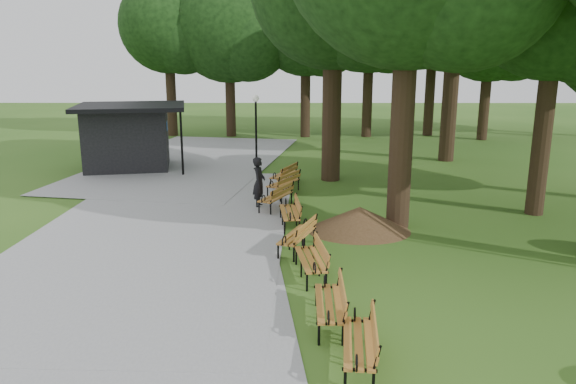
{
  "coord_description": "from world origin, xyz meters",
  "views": [
    {
      "loc": [
        0.12,
        -13.23,
        5.17
      ],
      "look_at": [
        0.05,
        3.17,
        1.1
      ],
      "focal_mm": 34.17,
      "sensor_mm": 36.0,
      "label": 1
    }
  ],
  "objects_px": {
    "bench_2": "(310,259)",
    "lamp_post": "(256,117)",
    "bench_0": "(358,343)",
    "bench_7": "(284,175)",
    "bench_3": "(297,235)",
    "dirt_mound": "(359,219)",
    "bench_4": "(290,213)",
    "bench_5": "(276,197)",
    "bench_1": "(329,304)",
    "bench_6": "(283,183)",
    "person": "(259,182)",
    "kiosk": "(127,137)"
  },
  "relations": [
    {
      "from": "bench_3",
      "to": "bench_4",
      "type": "bearing_deg",
      "value": -153.85
    },
    {
      "from": "dirt_mound",
      "to": "bench_5",
      "type": "height_order",
      "value": "bench_5"
    },
    {
      "from": "bench_4",
      "to": "bench_5",
      "type": "xyz_separation_m",
      "value": [
        -0.48,
        1.98,
        0.0
      ]
    },
    {
      "from": "dirt_mound",
      "to": "bench_2",
      "type": "height_order",
      "value": "bench_2"
    },
    {
      "from": "bench_3",
      "to": "bench_1",
      "type": "bearing_deg",
      "value": 28.79
    },
    {
      "from": "person",
      "to": "kiosk",
      "type": "distance_m",
      "value": 9.46
    },
    {
      "from": "lamp_post",
      "to": "bench_0",
      "type": "height_order",
      "value": "lamp_post"
    },
    {
      "from": "bench_0",
      "to": "dirt_mound",
      "type": "bearing_deg",
      "value": 178.37
    },
    {
      "from": "person",
      "to": "bench_0",
      "type": "bearing_deg",
      "value": -161.35
    },
    {
      "from": "person",
      "to": "bench_3",
      "type": "height_order",
      "value": "person"
    },
    {
      "from": "bench_0",
      "to": "bench_6",
      "type": "relative_size",
      "value": 1.0
    },
    {
      "from": "kiosk",
      "to": "bench_2",
      "type": "distance_m",
      "value": 15.46
    },
    {
      "from": "lamp_post",
      "to": "dirt_mound",
      "type": "distance_m",
      "value": 10.1
    },
    {
      "from": "person",
      "to": "bench_4",
      "type": "relative_size",
      "value": 0.93
    },
    {
      "from": "dirt_mound",
      "to": "kiosk",
      "type": "bearing_deg",
      "value": 135.6
    },
    {
      "from": "bench_6",
      "to": "bench_1",
      "type": "bearing_deg",
      "value": 34.31
    },
    {
      "from": "bench_2",
      "to": "bench_3",
      "type": "distance_m",
      "value": 1.83
    },
    {
      "from": "bench_1",
      "to": "bench_4",
      "type": "distance_m",
      "value": 6.52
    },
    {
      "from": "bench_3",
      "to": "bench_7",
      "type": "relative_size",
      "value": 1.0
    },
    {
      "from": "person",
      "to": "bench_3",
      "type": "relative_size",
      "value": 0.93
    },
    {
      "from": "dirt_mound",
      "to": "bench_7",
      "type": "distance_m",
      "value": 6.56
    },
    {
      "from": "bench_2",
      "to": "lamp_post",
      "type": "bearing_deg",
      "value": -178.68
    },
    {
      "from": "bench_5",
      "to": "bench_0",
      "type": "bearing_deg",
      "value": 34.52
    },
    {
      "from": "bench_2",
      "to": "dirt_mound",
      "type": "bearing_deg",
      "value": 147.89
    },
    {
      "from": "bench_4",
      "to": "person",
      "type": "bearing_deg",
      "value": -159.63
    },
    {
      "from": "person",
      "to": "kiosk",
      "type": "relative_size",
      "value": 0.37
    },
    {
      "from": "bench_5",
      "to": "bench_4",
      "type": "bearing_deg",
      "value": 38.75
    },
    {
      "from": "person",
      "to": "bench_6",
      "type": "bearing_deg",
      "value": -17.8
    },
    {
      "from": "bench_2",
      "to": "bench_4",
      "type": "xyz_separation_m",
      "value": [
        -0.51,
        4.06,
        0.0
      ]
    },
    {
      "from": "person",
      "to": "bench_0",
      "type": "xyz_separation_m",
      "value": [
        2.25,
        -10.24,
        -0.45
      ]
    },
    {
      "from": "bench_0",
      "to": "bench_7",
      "type": "height_order",
      "value": "same"
    },
    {
      "from": "bench_0",
      "to": "bench_2",
      "type": "xyz_separation_m",
      "value": [
        -0.67,
        3.93,
        0.0
      ]
    },
    {
      "from": "bench_4",
      "to": "bench_6",
      "type": "xyz_separation_m",
      "value": [
        -0.24,
        4.11,
        0.0
      ]
    },
    {
      "from": "bench_3",
      "to": "bench_6",
      "type": "height_order",
      "value": "same"
    },
    {
      "from": "bench_2",
      "to": "bench_4",
      "type": "distance_m",
      "value": 4.09
    },
    {
      "from": "bench_6",
      "to": "bench_7",
      "type": "height_order",
      "value": "same"
    },
    {
      "from": "lamp_post",
      "to": "bench_3",
      "type": "bearing_deg",
      "value": -80.87
    },
    {
      "from": "person",
      "to": "bench_3",
      "type": "distance_m",
      "value": 4.7
    },
    {
      "from": "bench_2",
      "to": "bench_7",
      "type": "xyz_separation_m",
      "value": [
        -0.76,
        9.7,
        0.0
      ]
    },
    {
      "from": "kiosk",
      "to": "bench_6",
      "type": "xyz_separation_m",
      "value": [
        7.38,
        -4.94,
        -1.07
      ]
    },
    {
      "from": "bench_2",
      "to": "bench_5",
      "type": "height_order",
      "value": "same"
    },
    {
      "from": "bench_2",
      "to": "bench_6",
      "type": "height_order",
      "value": "same"
    },
    {
      "from": "lamp_post",
      "to": "bench_5",
      "type": "distance_m",
      "value": 7.09
    },
    {
      "from": "lamp_post",
      "to": "bench_2",
      "type": "height_order",
      "value": "lamp_post"
    },
    {
      "from": "kiosk",
      "to": "lamp_post",
      "type": "xyz_separation_m",
      "value": [
        6.07,
        -0.36,
        0.96
      ]
    },
    {
      "from": "kiosk",
      "to": "bench_4",
      "type": "bearing_deg",
      "value": -60.51
    },
    {
      "from": "bench_0",
      "to": "bench_5",
      "type": "xyz_separation_m",
      "value": [
        -1.67,
        9.97,
        0.0
      ]
    },
    {
      "from": "bench_1",
      "to": "bench_3",
      "type": "height_order",
      "value": "same"
    },
    {
      "from": "kiosk",
      "to": "bench_5",
      "type": "bearing_deg",
      "value": -55.35
    },
    {
      "from": "lamp_post",
      "to": "bench_2",
      "type": "bearing_deg",
      "value": -80.82
    }
  ]
}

